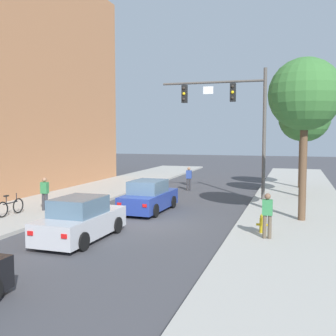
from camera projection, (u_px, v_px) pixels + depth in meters
ground_plane at (143, 223)px, 17.70m from camera, size 120.00×120.00×0.00m
sidewalk_left at (19, 213)px, 19.64m from camera, size 5.00×60.00×0.15m
sidewalk_right at (298, 232)px, 15.74m from camera, size 5.00×60.00×0.15m
traffic_signal_mast at (234, 110)px, 23.38m from camera, size 6.16×0.38×7.50m
car_lead_blue at (149, 197)px, 20.34m from camera, size 1.94×4.29×1.60m
car_following_silver at (81, 220)px, 14.86m from camera, size 1.90×4.27×1.60m
pedestrian_sidewalk_left_walker at (45, 192)px, 19.79m from camera, size 0.36×0.22×1.64m
pedestrian_crossing_road at (189, 178)px, 27.98m from camera, size 0.36×0.22×1.64m
pedestrian_sidewalk_right_walker at (267, 213)px, 14.43m from camera, size 0.36×0.22×1.64m
bicycle_leaning at (10, 207)px, 18.65m from camera, size 0.13×1.77×0.98m
fire_hydrant at (263, 223)px, 15.34m from camera, size 0.48×0.24×0.72m
street_tree_nearest at (305, 95)px, 17.21m from camera, size 3.11×3.11×7.02m
street_tree_second at (305, 117)px, 23.81m from camera, size 2.98×2.98×6.30m
street_tree_third at (302, 118)px, 28.12m from camera, size 3.24×3.24×6.52m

